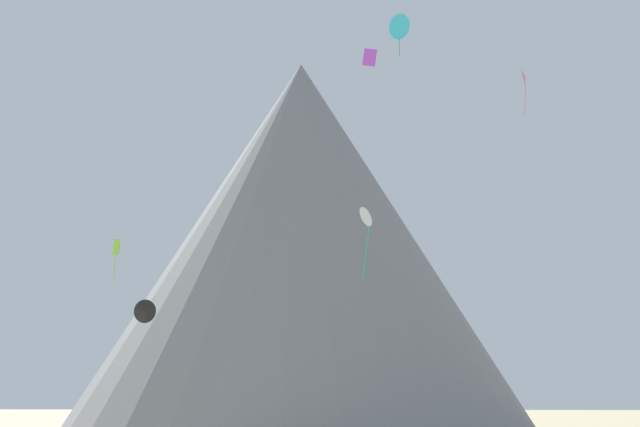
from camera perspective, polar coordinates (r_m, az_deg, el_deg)
The scene contains 7 objects.
rock_massif at distance 108.24m, azimuth -1.49°, elevation -2.50°, with size 76.07×76.07×48.36m.
kite_violet_high at distance 62.03m, azimuth 3.42°, elevation 10.62°, with size 1.10×0.49×1.30m.
kite_black_low at distance 77.08m, azimuth -11.86°, elevation -6.58°, with size 2.01×1.70×2.14m.
kite_cyan_high at distance 75.22m, azimuth 5.52°, elevation 12.62°, with size 2.19×1.95×3.88m.
kite_lime_mid at distance 88.61m, azimuth -13.79°, elevation -2.49°, with size 0.97×0.72×4.63m.
kite_white_mid at distance 69.34m, azimuth 3.08°, elevation -0.34°, with size 1.56×1.86×6.19m.
kite_rainbow_high at distance 89.81m, azimuth 13.82°, elevation 9.01°, with size 1.22×2.38×5.37m.
Camera 1 is at (6.62, -24.81, 4.70)m, focal length 46.71 mm.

